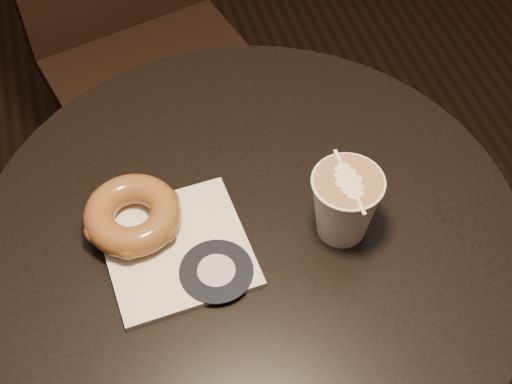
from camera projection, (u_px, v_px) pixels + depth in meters
cafe_table at (252, 305)px, 1.06m from camera, size 0.70×0.70×0.75m
chair at (134, 12)px, 1.44m from camera, size 0.50×0.50×1.03m
pastry_bag at (177, 249)px, 0.88m from camera, size 0.18×0.18×0.01m
doughnut at (132, 215)px, 0.88m from camera, size 0.12×0.12×0.04m
latte_cup at (344, 205)px, 0.86m from camera, size 0.09×0.09×0.10m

